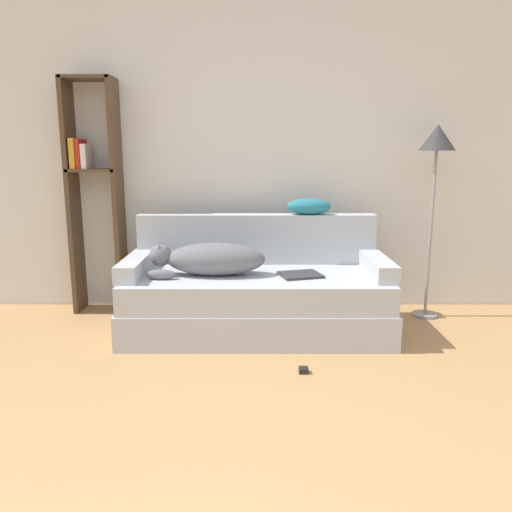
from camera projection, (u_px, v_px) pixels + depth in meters
wall_back at (234, 147)px, 4.13m from camera, size 7.00×0.06×2.70m
couch at (256, 303)px, 3.67m from camera, size 1.90×0.88×0.44m
couch_backrest at (256, 239)px, 3.95m from camera, size 1.86×0.15×0.39m
couch_arm_left at (135, 266)px, 3.61m from camera, size 0.15×0.69×0.12m
couch_arm_right at (377, 266)px, 3.61m from camera, size 0.15×0.69×0.12m
dog at (210, 259)px, 3.55m from camera, size 0.83×0.30×0.24m
laptop at (300, 275)px, 3.55m from camera, size 0.34×0.30×0.02m
throw_pillow at (308, 206)px, 3.89m from camera, size 0.35×0.18×0.13m
bookshelf at (93, 186)px, 4.01m from camera, size 0.40×0.26×1.88m
floor_lamp at (436, 153)px, 3.79m from camera, size 0.27×0.27×1.51m
power_adapter at (303, 370)px, 3.01m from camera, size 0.06×0.06×0.03m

